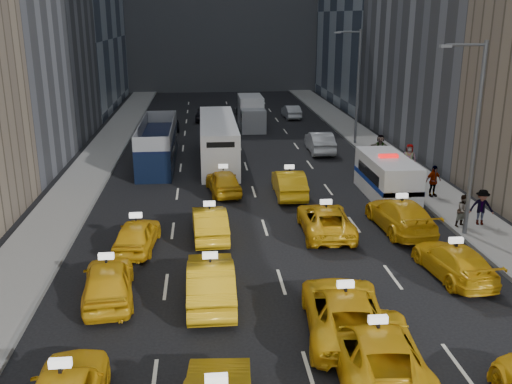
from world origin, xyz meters
TOP-DOWN VIEW (x-y plane):
  - sidewalk_west at (-10.50, 25.00)m, footprint 3.00×90.00m
  - sidewalk_east at (10.50, 25.00)m, footprint 3.00×90.00m
  - curb_west at (-9.05, 25.00)m, footprint 0.15×90.00m
  - curb_east at (9.05, 25.00)m, footprint 0.15×90.00m
  - streetlight_near at (9.18, 12.00)m, footprint 2.15×0.22m
  - streetlight_far at (9.18, 32.00)m, footprint 2.15×0.22m
  - taxi_6 at (1.91, 1.87)m, footprint 2.89×5.61m
  - taxi_8 at (-6.50, 7.14)m, footprint 2.27×4.62m
  - taxi_9 at (-2.77, 6.70)m, footprint 1.69×4.82m
  - taxi_10 at (1.53, 4.15)m, footprint 3.06×5.67m
  - taxi_11 at (6.89, 7.84)m, footprint 2.28×4.73m
  - taxi_12 at (-5.95, 11.85)m, footprint 2.02×4.21m
  - taxi_13 at (-2.70, 12.97)m, footprint 1.74×4.48m
  - taxi_14 at (2.78, 12.92)m, footprint 2.48×5.05m
  - taxi_15 at (6.51, 13.06)m, footprint 2.41×5.39m
  - taxi_16 at (-1.79, 19.86)m, footprint 2.21×4.36m
  - taxi_17 at (1.96, 19.00)m, footprint 1.67×4.63m
  - nypd_van at (7.50, 18.34)m, footprint 2.58×5.94m
  - double_decker at (-6.07, 27.20)m, footprint 3.36×10.22m
  - city_bus at (-1.86, 27.60)m, footprint 2.66×11.78m
  - box_truck at (1.58, 39.92)m, footprint 2.52×6.38m
  - misc_car_0 at (5.93, 29.66)m, footprint 1.83×4.88m
  - misc_car_1 at (-6.50, 40.19)m, footprint 3.17×5.98m
  - misc_car_2 at (1.61, 46.11)m, footprint 2.49×4.96m
  - misc_car_3 at (-2.53, 44.32)m, footprint 2.41×4.72m
  - misc_car_4 at (6.08, 44.79)m, footprint 1.59×4.08m
  - pedestrian_1 at (9.60, 12.91)m, footprint 0.88×0.69m
  - pedestrian_2 at (10.56, 13.06)m, footprint 1.23×0.74m
  - pedestrian_3 at (9.99, 17.71)m, footprint 1.15×0.80m
  - pedestrian_4 at (10.39, 22.74)m, footprint 1.06×0.83m
  - pedestrian_5 at (9.46, 25.98)m, footprint 1.82×1.06m

SIDE VIEW (x-z plane):
  - sidewalk_west at x=-10.50m, z-range 0.00..0.15m
  - sidewalk_east at x=10.50m, z-range 0.00..0.15m
  - curb_west at x=-9.05m, z-range 0.00..0.18m
  - curb_east at x=9.05m, z-range 0.00..0.18m
  - misc_car_4 at x=6.08m, z-range 0.00..1.32m
  - taxi_11 at x=6.89m, z-range 0.00..1.33m
  - taxi_14 at x=2.78m, z-range 0.00..1.38m
  - misc_car_2 at x=1.61m, z-range 0.00..1.38m
  - taxi_12 at x=-5.95m, z-range 0.00..1.39m
  - taxi_16 at x=-1.79m, z-range 0.00..1.42m
  - taxi_13 at x=-2.70m, z-range 0.00..1.45m
  - taxi_10 at x=1.53m, z-range 0.00..1.51m
  - taxi_6 at x=1.91m, z-range 0.00..1.51m
  - taxi_8 at x=-6.50m, z-range 0.00..1.51m
  - taxi_17 at x=1.96m, z-range 0.00..1.52m
  - taxi_15 at x=6.51m, z-range 0.00..1.53m
  - misc_car_3 at x=-2.53m, z-range 0.00..1.54m
  - taxi_9 at x=-2.77m, z-range 0.00..1.59m
  - misc_car_0 at x=5.93m, z-range 0.00..1.59m
  - misc_car_1 at x=-6.50m, z-range 0.00..1.60m
  - pedestrian_1 at x=9.60m, z-range 0.15..1.74m
  - pedestrian_2 at x=10.56m, z-range 0.15..1.93m
  - pedestrian_3 at x=9.99m, z-range 0.15..1.95m
  - pedestrian_5 at x=9.46m, z-range 0.15..2.04m
  - pedestrian_4 at x=10.39m, z-range 0.15..2.07m
  - nypd_van at x=7.50m, z-range -0.12..2.38m
  - box_truck at x=1.58m, z-range -0.03..2.83m
  - double_decker at x=-6.07m, z-range -0.02..2.90m
  - city_bus at x=-1.86m, z-range -0.01..3.02m
  - streetlight_near at x=9.18m, z-range 0.42..9.42m
  - streetlight_far at x=9.18m, z-range 0.42..9.42m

